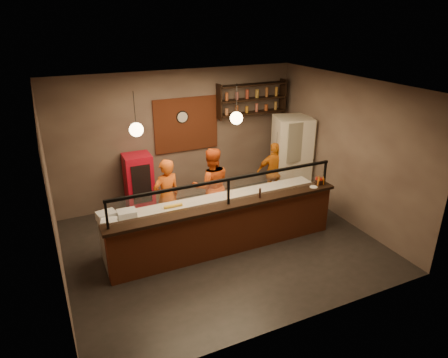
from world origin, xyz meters
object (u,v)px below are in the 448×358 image
cook_mid (211,186)px  red_cooler (139,184)px  cook_left (167,197)px  condiment_caddy (320,182)px  pizza_dough (236,195)px  fridge (291,157)px  pepper_mill (260,193)px  cook_right (274,172)px  wall_clock (182,117)px

cook_mid → red_cooler: cook_mid is taller
cook_left → condiment_caddy: (2.97, -1.21, 0.28)m
cook_left → pizza_dough: size_ratio=3.00×
cook_left → red_cooler: cook_left is taller
fridge → condiment_caddy: (-0.46, -1.74, 0.08)m
cook_mid → pepper_mill: (0.47, -1.30, 0.28)m
fridge → red_cooler: size_ratio=1.44×
cook_left → pepper_mill: bearing=126.0°
cook_right → pepper_mill: bearing=71.4°
cook_right → pizza_dough: cook_right is taller
cook_mid → red_cooler: size_ratio=1.22×
wall_clock → cook_mid: 1.92m
cook_mid → condiment_caddy: (1.94, -1.25, 0.24)m
cook_right → condiment_caddy: bearing=114.1°
pepper_mill → pizza_dough: bearing=111.0°
wall_clock → cook_right: (1.95, -1.10, -1.35)m
wall_clock → condiment_caddy: bearing=-53.1°
cook_right → pizza_dough: 1.94m
pepper_mill → condiment_caddy: bearing=2.0°
cook_right → fridge: 0.63m
cook_right → pepper_mill: (-1.38, -1.67, 0.40)m
cook_left → pepper_mill: (1.50, -1.26, 0.32)m
wall_clock → red_cooler: (-1.23, -0.31, -1.39)m
cook_right → cook_left: bearing=29.0°
cook_mid → pepper_mill: 1.41m
pizza_dough → cook_right: bearing=34.1°
fridge → condiment_caddy: 1.80m
wall_clock → pizza_dough: 2.51m
red_cooler → pizza_dough: (1.58, -1.87, 0.19)m
fridge → pizza_dough: (-2.15, -1.20, -0.12)m
pepper_mill → red_cooler: bearing=126.2°
red_cooler → fridge: bearing=-9.5°
fridge → pepper_mill: (-1.93, -1.79, 0.13)m
condiment_caddy → cook_left: bearing=157.9°
cook_right → red_cooler: cook_right is taller
wall_clock → cook_mid: wall_clock is taller
cook_right → pepper_mill: cook_right is taller
cook_mid → red_cooler: (-1.33, 1.16, -0.16)m
cook_mid → cook_left: bearing=13.5°
cook_mid → fridge: bearing=-157.2°
pepper_mill → cook_left: bearing=140.0°
wall_clock → pepper_mill: wall_clock is taller
cook_left → cook_mid: size_ratio=0.95×
cook_left → cook_mid: cook_mid is taller
condiment_caddy → pepper_mill: pepper_mill is taller
condiment_caddy → pepper_mill: bearing=-178.0°
cook_left → pepper_mill: cook_left is taller
cook_right → pizza_dough: size_ratio=2.72×
cook_left → pizza_dough: (1.27, -0.67, 0.07)m
red_cooler → pepper_mill: bearing=-53.1°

